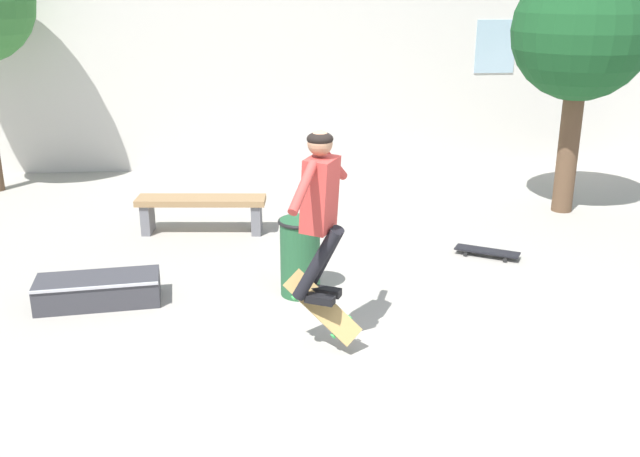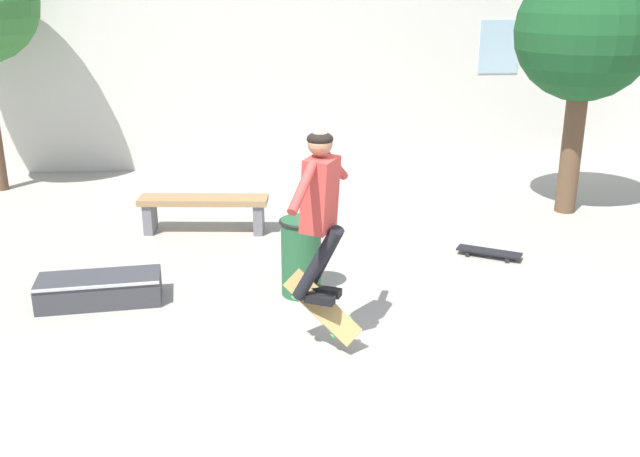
# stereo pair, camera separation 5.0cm
# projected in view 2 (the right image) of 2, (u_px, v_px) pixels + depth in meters

# --- Properties ---
(ground_plane) EXTENTS (40.00, 40.00, 0.00)m
(ground_plane) POSITION_uv_depth(u_px,v_px,m) (395.00, 382.00, 5.93)
(ground_plane) COLOR #A39E93
(building_backdrop) EXTENTS (15.70, 0.52, 5.63)m
(building_backdrop) POSITION_uv_depth(u_px,v_px,m) (328.00, 40.00, 12.32)
(building_backdrop) COLOR beige
(building_backdrop) RESTS_ON ground_plane
(tree_right) EXTENTS (1.88, 1.88, 3.48)m
(tree_right) POSITION_uv_depth(u_px,v_px,m) (585.00, 34.00, 9.57)
(tree_right) COLOR brown
(tree_right) RESTS_ON ground_plane
(park_bench) EXTENTS (1.71, 0.53, 0.49)m
(park_bench) POSITION_uv_depth(u_px,v_px,m) (204.00, 207.00, 9.39)
(park_bench) COLOR #99754C
(park_bench) RESTS_ON ground_plane
(skate_ledge) EXTENTS (1.29, 0.64, 0.29)m
(skate_ledge) POSITION_uv_depth(u_px,v_px,m) (100.00, 290.00, 7.36)
(skate_ledge) COLOR #38383D
(skate_ledge) RESTS_ON ground_plane
(trash_bin) EXTENTS (0.46, 0.46, 0.84)m
(trash_bin) POSITION_uv_depth(u_px,v_px,m) (301.00, 255.00, 7.48)
(trash_bin) COLOR #235633
(trash_bin) RESTS_ON ground_plane
(skater) EXTENTS (0.60, 1.14, 1.50)m
(skater) POSITION_uv_depth(u_px,v_px,m) (320.00, 202.00, 6.00)
(skater) COLOR #B23833
(skateboard_flipping) EXTENTS (0.70, 0.37, 0.64)m
(skateboard_flipping) POSITION_uv_depth(u_px,v_px,m) (323.00, 307.00, 6.32)
(skateboard_flipping) COLOR #AD894C
(skateboard_resting) EXTENTS (0.77, 0.55, 0.08)m
(skateboard_resting) POSITION_uv_depth(u_px,v_px,m) (489.00, 252.00, 8.62)
(skateboard_resting) COLOR black
(skateboard_resting) RESTS_ON ground_plane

